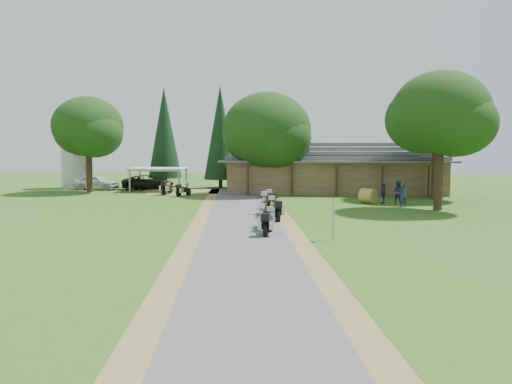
# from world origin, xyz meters

# --- Properties ---
(ground) EXTENTS (120.00, 120.00, 0.00)m
(ground) POSITION_xyz_m (0.00, 0.00, 0.00)
(ground) COLOR #305A19
(ground) RESTS_ON ground
(driveway) EXTENTS (51.95, 51.95, 0.00)m
(driveway) POSITION_xyz_m (-0.50, 4.00, 0.00)
(driveway) COLOR #4E4E51
(driveway) RESTS_ON ground
(lodge) EXTENTS (21.40, 9.40, 4.90)m
(lodge) POSITION_xyz_m (6.00, 24.00, 2.45)
(lodge) COLOR brown
(lodge) RESTS_ON ground
(silo) EXTENTS (3.66, 3.66, 6.76)m
(silo) POSITION_xyz_m (-21.31, 26.26, 3.38)
(silo) COLOR gray
(silo) RESTS_ON ground
(carport) EXTENTS (5.46, 3.66, 2.35)m
(carport) POSITION_xyz_m (-11.37, 23.05, 1.18)
(carport) COLOR white
(carport) RESTS_ON ground
(car_white_sedan) EXTENTS (3.17, 6.12, 1.95)m
(car_white_sedan) POSITION_xyz_m (-18.34, 24.20, 0.98)
(car_white_sedan) COLOR silver
(car_white_sedan) RESTS_ON ground
(car_dark_suv) EXTENTS (4.18, 6.36, 2.25)m
(car_dark_suv) POSITION_xyz_m (-13.26, 25.41, 1.13)
(car_dark_suv) COLOR black
(car_dark_suv) RESTS_ON ground
(motorcycle_row_a) EXTENTS (0.82, 1.97, 1.31)m
(motorcycle_row_a) POSITION_xyz_m (1.42, -0.96, 0.66)
(motorcycle_row_a) COLOR navy
(motorcycle_row_a) RESTS_ON ground
(motorcycle_row_b) EXTENTS (1.10, 1.93, 1.26)m
(motorcycle_row_b) POSITION_xyz_m (1.06, 0.59, 0.63)
(motorcycle_row_b) COLOR #9D9FA4
(motorcycle_row_b) RESTS_ON ground
(motorcycle_row_c) EXTENTS (1.28, 2.14, 1.39)m
(motorcycle_row_c) POSITION_xyz_m (1.39, 4.00, 0.70)
(motorcycle_row_c) COLOR gold
(motorcycle_row_c) RESTS_ON ground
(motorcycle_row_d) EXTENTS (1.38, 2.26, 1.47)m
(motorcycle_row_d) POSITION_xyz_m (0.77, 6.06, 0.73)
(motorcycle_row_d) COLOR orange
(motorcycle_row_d) RESTS_ON ground
(motorcycle_row_e) EXTENTS (1.08, 2.10, 1.37)m
(motorcycle_row_e) POSITION_xyz_m (0.82, 9.00, 0.69)
(motorcycle_row_e) COLOR black
(motorcycle_row_e) RESTS_ON ground
(motorcycle_carport_a) EXTENTS (0.90, 2.13, 1.42)m
(motorcycle_carport_a) POSITION_xyz_m (-9.60, 19.78, 0.71)
(motorcycle_carport_a) COLOR #C28B03
(motorcycle_carport_a) RESTS_ON ground
(motorcycle_carport_b) EXTENTS (1.27, 1.93, 1.26)m
(motorcycle_carport_b) POSITION_xyz_m (-7.67, 18.29, 0.63)
(motorcycle_carport_b) COLOR gray
(motorcycle_carport_b) RESTS_ON ground
(person_a) EXTENTS (0.77, 0.71, 2.20)m
(person_a) POSITION_xyz_m (10.36, 11.70, 1.10)
(person_a) COLOR navy
(person_a) RESTS_ON ground
(person_b) EXTENTS (0.75, 0.69, 2.16)m
(person_b) POSITION_xyz_m (10.33, 13.71, 1.08)
(person_b) COLOR navy
(person_b) RESTS_ON ground
(person_c) EXTENTS (0.49, 0.61, 1.91)m
(person_c) POSITION_xyz_m (9.25, 13.82, 0.95)
(person_c) COLOR navy
(person_c) RESTS_ON ground
(hay_bale) EXTENTS (1.54, 1.55, 1.15)m
(hay_bale) POSITION_xyz_m (8.11, 13.98, 0.57)
(hay_bale) COLOR #A6843C
(hay_bale) RESTS_ON ground
(sign_post) EXTENTS (0.36, 0.06, 2.00)m
(sign_post) POSITION_xyz_m (4.52, -2.19, 1.00)
(sign_post) COLOR gray
(sign_post) RESTS_ON ground
(oak_lodge_left) EXTENTS (8.20, 8.20, 9.63)m
(oak_lodge_left) POSITION_xyz_m (-0.37, 20.90, 4.82)
(oak_lodge_left) COLOR #153510
(oak_lodge_left) RESTS_ON ground
(oak_lodge_right) EXTENTS (7.59, 7.59, 11.87)m
(oak_lodge_right) POSITION_xyz_m (14.22, 18.21, 5.94)
(oak_lodge_right) COLOR #153510
(oak_lodge_right) RESTS_ON ground
(oak_driveway) EXTENTS (6.68, 6.68, 10.85)m
(oak_driveway) POSITION_xyz_m (12.37, 9.98, 5.43)
(oak_driveway) COLOR #153510
(oak_driveway) RESTS_ON ground
(oak_silo) EXTENTS (6.78, 6.78, 10.34)m
(oak_silo) POSITION_xyz_m (-17.86, 21.46, 5.17)
(oak_silo) COLOR #153510
(oak_silo) RESTS_ON ground
(cedar_near) EXTENTS (3.58, 3.58, 11.04)m
(cedar_near) POSITION_xyz_m (-5.97, 28.05, 5.52)
(cedar_near) COLOR black
(cedar_near) RESTS_ON ground
(cedar_far) EXTENTS (3.72, 3.72, 11.07)m
(cedar_far) POSITION_xyz_m (-12.49, 29.24, 5.53)
(cedar_far) COLOR black
(cedar_far) RESTS_ON ground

